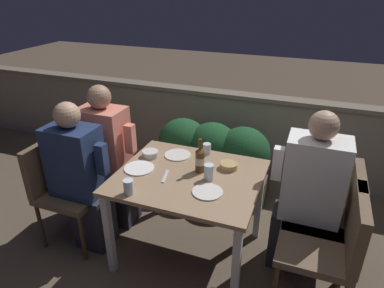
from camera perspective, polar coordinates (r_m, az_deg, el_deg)
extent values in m
plane|color=brown|center=(2.90, -0.48, -17.48)|extent=(16.00, 16.00, 0.00)
cube|color=gray|center=(3.85, 7.39, 1.68)|extent=(9.00, 0.14, 0.86)
cube|color=#706656|center=(3.69, 7.79, 8.07)|extent=(9.00, 0.18, 0.04)
cube|color=#937556|center=(2.47, -0.53, -5.52)|extent=(1.03, 0.87, 0.03)
cube|color=silver|center=(2.60, -13.64, -14.42)|extent=(0.05, 0.05, 0.69)
cube|color=silver|center=(2.31, 7.33, -20.04)|extent=(0.05, 0.05, 0.69)
cube|color=silver|center=(3.12, -5.95, -6.13)|extent=(0.05, 0.05, 0.69)
cube|color=silver|center=(2.89, 11.08, -9.52)|extent=(0.05, 0.05, 0.69)
cube|color=brown|center=(3.56, 3.28, -5.58)|extent=(1.13, 0.36, 0.28)
ellipsoid|color=#194723|center=(3.48, -1.47, 0.38)|extent=(0.51, 0.47, 0.48)
ellipsoid|color=#194723|center=(3.38, 3.43, -0.43)|extent=(0.51, 0.47, 0.48)
ellipsoid|color=#194723|center=(3.32, 8.57, -1.27)|extent=(0.51, 0.47, 0.48)
cube|color=brown|center=(2.92, -19.18, -7.71)|extent=(0.46, 0.46, 0.05)
cube|color=brown|center=(2.94, -22.93, -3.11)|extent=(0.06, 0.46, 0.40)
cylinder|color=#47321E|center=(3.06, -23.86, -12.39)|extent=(0.03, 0.03, 0.42)
cylinder|color=#47321E|center=(2.83, -17.76, -14.71)|extent=(0.03, 0.03, 0.42)
cylinder|color=#47321E|center=(3.28, -19.17, -8.62)|extent=(0.03, 0.03, 0.42)
cylinder|color=#47321E|center=(3.07, -13.25, -10.40)|extent=(0.03, 0.03, 0.42)
cube|color=#282833|center=(2.94, -15.94, -11.93)|extent=(0.27, 0.23, 0.47)
cube|color=navy|center=(2.73, -18.95, -2.73)|extent=(0.38, 0.26, 0.56)
cube|color=navy|center=(2.55, -14.77, -2.44)|extent=(0.07, 0.07, 0.24)
sphere|color=tan|center=(2.58, -20.13, 4.56)|extent=(0.19, 0.19, 0.19)
cube|color=brown|center=(3.12, -14.79, -4.78)|extent=(0.46, 0.46, 0.05)
cube|color=brown|center=(3.13, -18.34, -0.50)|extent=(0.06, 0.46, 0.40)
cylinder|color=#47321E|center=(3.22, -19.29, -9.36)|extent=(0.03, 0.03, 0.42)
cylinder|color=#47321E|center=(3.01, -13.25, -11.22)|extent=(0.03, 0.03, 0.42)
cylinder|color=#47321E|center=(3.48, -15.24, -5.95)|extent=(0.03, 0.03, 0.42)
cylinder|color=#47321E|center=(3.28, -9.46, -7.39)|extent=(0.03, 0.03, 0.42)
cube|color=#282833|center=(3.14, -11.77, -8.73)|extent=(0.26, 0.23, 0.47)
cube|color=#E07A66|center=(2.93, -14.37, 0.35)|extent=(0.37, 0.26, 0.59)
cube|color=#E07A66|center=(2.77, -10.25, 0.88)|extent=(0.07, 0.07, 0.24)
sphere|color=#99755B|center=(2.79, -15.24, 7.59)|extent=(0.19, 0.19, 0.19)
cube|color=brown|center=(2.40, 19.76, -16.03)|extent=(0.46, 0.46, 0.05)
cube|color=brown|center=(2.29, 25.81, -12.48)|extent=(0.06, 0.46, 0.40)
cylinder|color=#47321E|center=(2.70, 14.83, -16.41)|extent=(0.03, 0.03, 0.42)
cylinder|color=#47321E|center=(2.73, 23.56, -17.64)|extent=(0.03, 0.03, 0.42)
cube|color=brown|center=(2.64, 20.17, -11.74)|extent=(0.46, 0.46, 0.05)
cube|color=brown|center=(2.54, 25.56, -8.36)|extent=(0.06, 0.46, 0.40)
cylinder|color=#47321E|center=(2.64, 14.65, -17.73)|extent=(0.03, 0.03, 0.42)
cylinder|color=#47321E|center=(2.66, 23.67, -18.98)|extent=(0.03, 0.03, 0.42)
cylinder|color=#47321E|center=(2.94, 15.68, -12.54)|extent=(0.03, 0.03, 0.42)
cylinder|color=#47321E|center=(2.96, 23.56, -13.69)|extent=(0.03, 0.03, 0.42)
cube|color=#282833|center=(2.77, 15.89, -14.70)|extent=(0.28, 0.23, 0.47)
cube|color=white|center=(2.47, 19.69, -5.51)|extent=(0.40, 0.26, 0.60)
cube|color=white|center=(2.44, 14.11, -3.15)|extent=(0.07, 0.07, 0.24)
sphere|color=tan|center=(2.30, 21.14, 2.91)|extent=(0.19, 0.19, 0.19)
cylinder|color=brown|center=(2.47, 1.35, -2.95)|extent=(0.07, 0.07, 0.16)
cylinder|color=beige|center=(2.47, 1.35, -2.78)|extent=(0.07, 0.07, 0.06)
cone|color=brown|center=(2.43, 1.38, -0.95)|extent=(0.07, 0.07, 0.03)
cylinder|color=brown|center=(2.41, 1.39, 0.10)|extent=(0.03, 0.03, 0.07)
cylinder|color=silver|center=(2.28, 2.60, -7.97)|extent=(0.20, 0.20, 0.01)
cylinder|color=silver|center=(2.73, -2.42, -1.83)|extent=(0.21, 0.21, 0.01)
cylinder|color=white|center=(2.57, -8.81, -4.00)|extent=(0.22, 0.22, 0.01)
cylinder|color=tan|center=(2.55, 6.13, -3.62)|extent=(0.13, 0.13, 0.04)
torus|color=tan|center=(2.55, 6.15, -3.26)|extent=(0.13, 0.13, 0.01)
cylinder|color=beige|center=(2.72, -6.97, -1.63)|extent=(0.13, 0.13, 0.05)
torus|color=beige|center=(2.71, -6.99, -1.25)|extent=(0.13, 0.13, 0.01)
cylinder|color=silver|center=(2.39, 2.84, -4.73)|extent=(0.07, 0.07, 0.12)
cylinder|color=silver|center=(2.74, 2.49, -0.82)|extent=(0.06, 0.06, 0.09)
cylinder|color=silver|center=(2.28, -10.52, -7.06)|extent=(0.07, 0.07, 0.10)
cube|color=silver|center=(2.45, -4.49, -5.37)|extent=(0.06, 0.17, 0.01)
cylinder|color=#9E5638|center=(3.85, -14.24, -4.56)|extent=(0.28, 0.28, 0.19)
cylinder|color=#47331E|center=(3.77, -14.53, -2.22)|extent=(0.03, 0.03, 0.17)
ellipsoid|color=#194723|center=(3.66, -14.95, 1.12)|extent=(0.39, 0.39, 0.35)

